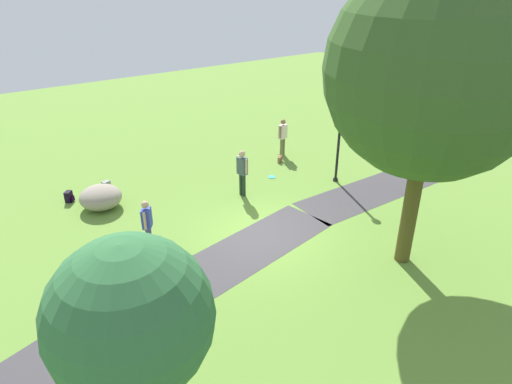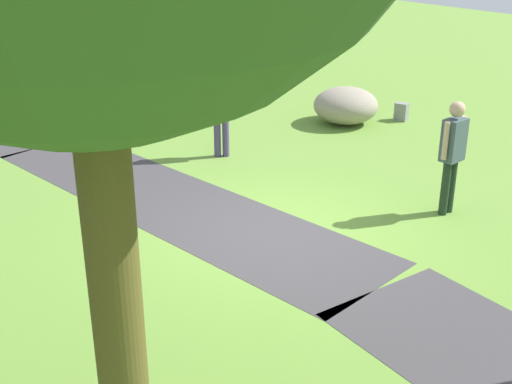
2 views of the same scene
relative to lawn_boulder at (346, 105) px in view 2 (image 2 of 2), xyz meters
The scene contains 7 objects.
ground_plane 5.95m from the lawn_boulder, 128.01° to the left, with size 48.00×48.00×0.00m, color olive.
footpath_segment_mid 5.61m from the lawn_boulder, 108.01° to the left, with size 8.22×3.38×0.01m.
lawn_boulder is the anchor object (origin of this frame).
man_near_boulder 3.52m from the lawn_boulder, 95.71° to the left, with size 0.40×0.44×1.65m.
passerby_on_path 5.05m from the lawn_boulder, 156.16° to the left, with size 0.28×0.52×1.76m.
backpack_by_boulder 1.34m from the lawn_boulder, 114.95° to the right, with size 0.33×0.33×0.40m.
spare_backpack_on_lawn 1.40m from the lawn_boulder, 53.37° to the right, with size 0.35×0.35×0.40m.
Camera 2 is at (-6.91, 5.05, 4.17)m, focal length 46.16 mm.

